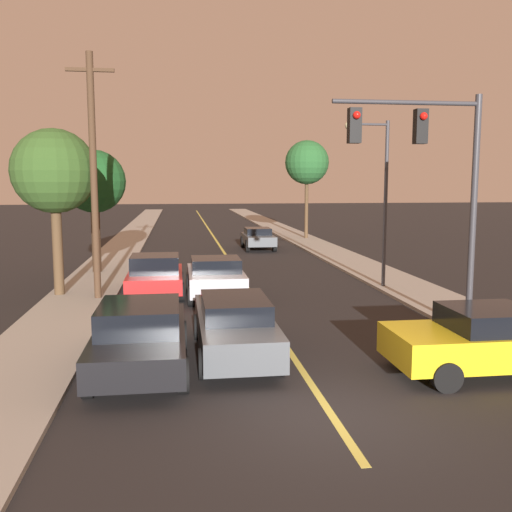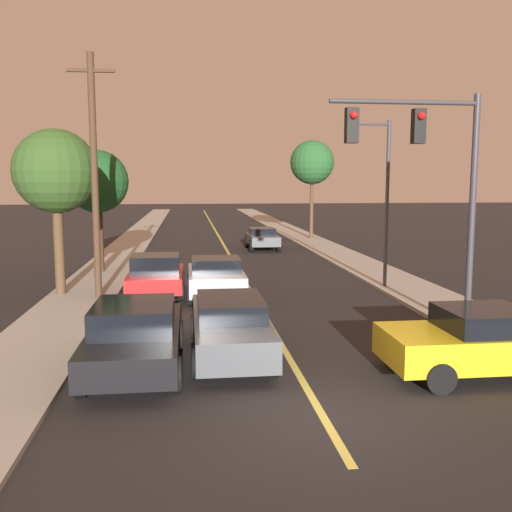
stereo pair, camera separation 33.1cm
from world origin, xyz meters
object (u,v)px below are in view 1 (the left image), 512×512
(utility_pole_left, at_px, (94,173))
(car_far_oncoming, at_px, (258,238))
(tree_left_far, at_px, (94,183))
(car_near_lane_front, at_px, (234,325))
(car_outer_lane_front, at_px, (140,336))
(tree_right_near, at_px, (307,163))
(car_near_lane_second, at_px, (216,277))
(car_outer_lane_second, at_px, (155,275))
(streetlamp_right, at_px, (375,180))
(traffic_signal_mast, at_px, (431,165))
(tree_left_near, at_px, (54,172))
(car_crossing_right, at_px, (483,340))

(utility_pole_left, bearing_deg, car_far_oncoming, 61.87)
(car_far_oncoming, bearing_deg, tree_left_far, 44.59)
(car_far_oncoming, bearing_deg, car_near_lane_front, 80.52)
(car_outer_lane_front, height_order, tree_right_near, tree_right_near)
(car_near_lane_second, bearing_deg, car_outer_lane_second, 157.93)
(streetlamp_right, bearing_deg, car_near_lane_second, -170.43)
(traffic_signal_mast, bearing_deg, utility_pole_left, 149.25)
(utility_pole_left, height_order, tree_left_far, utility_pole_left)
(tree_left_near, height_order, tree_left_far, tree_left_near)
(traffic_signal_mast, xyz_separation_m, tree_left_near, (-11.02, 6.50, -0.12))
(car_near_lane_second, bearing_deg, tree_left_far, 128.75)
(car_near_lane_front, relative_size, car_crossing_right, 1.26)
(car_far_oncoming, xyz_separation_m, traffic_signal_mast, (1.83, -20.13, 3.89))
(car_near_lane_second, xyz_separation_m, tree_right_near, (7.92, 20.31, 4.73))
(streetlamp_right, relative_size, utility_pole_left, 0.76)
(streetlamp_right, bearing_deg, tree_right_near, 84.93)
(tree_right_near, bearing_deg, traffic_signal_mast, -95.53)
(car_crossing_right, xyz_separation_m, tree_right_near, (2.70, 29.16, 4.76))
(car_outer_lane_second, xyz_separation_m, streetlamp_right, (8.37, 0.17, 3.48))
(car_outer_lane_front, relative_size, car_crossing_right, 1.20)
(car_outer_lane_front, xyz_separation_m, tree_left_far, (-2.81, 13.86, 3.32))
(car_outer_lane_front, bearing_deg, car_near_lane_second, 74.26)
(car_far_oncoming, bearing_deg, car_crossing_right, 93.97)
(streetlamp_right, xyz_separation_m, utility_pole_left, (-10.34, -0.86, 0.22))
(car_near_lane_front, relative_size, car_outer_lane_second, 1.28)
(utility_pole_left, distance_m, tree_left_far, 6.08)
(car_near_lane_second, distance_m, tree_left_far, 8.62)
(tree_right_near, bearing_deg, car_outer_lane_second, -117.41)
(car_outer_lane_second, xyz_separation_m, traffic_signal_mast, (7.58, -6.37, 3.85))
(car_crossing_right, xyz_separation_m, traffic_signal_mast, (0.20, 3.36, 3.86))
(car_far_oncoming, relative_size, tree_left_near, 0.67)
(traffic_signal_mast, xyz_separation_m, utility_pole_left, (-9.55, 5.68, -0.15))
(tree_left_near, bearing_deg, tree_left_far, 83.07)
(car_near_lane_second, relative_size, traffic_signal_mast, 0.60)
(car_near_lane_second, bearing_deg, tree_left_near, 169.79)
(streetlamp_right, xyz_separation_m, tree_left_far, (-11.18, 5.15, -0.12))
(car_outer_lane_second, xyz_separation_m, car_far_oncoming, (5.75, 13.76, -0.04))
(car_near_lane_front, relative_size, streetlamp_right, 0.80)
(tree_right_near, bearing_deg, streetlamp_right, -95.07)
(tree_left_near, relative_size, tree_right_near, 0.85)
(car_near_lane_front, bearing_deg, tree_right_near, 73.74)
(car_far_oncoming, relative_size, tree_right_near, 0.57)
(car_outer_lane_second, relative_size, traffic_signal_mast, 0.62)
(car_near_lane_second, height_order, tree_left_far, tree_left_far)
(tree_right_near, bearing_deg, car_outer_lane_front, -109.81)
(car_near_lane_front, relative_size, car_far_oncoming, 1.27)
(tree_left_near, bearing_deg, streetlamp_right, 0.18)
(car_crossing_right, relative_size, tree_left_near, 0.68)
(traffic_signal_mast, relative_size, streetlamp_right, 1.00)
(car_near_lane_front, distance_m, car_outer_lane_second, 8.01)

